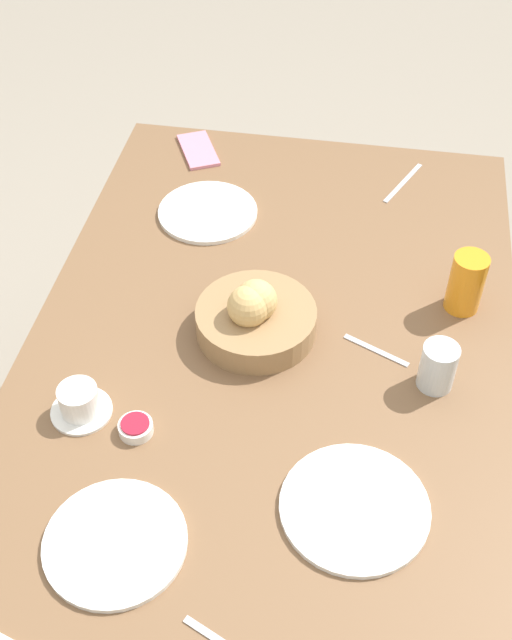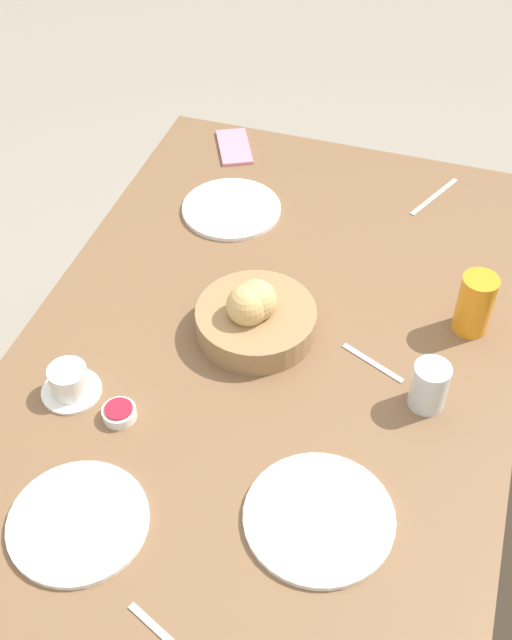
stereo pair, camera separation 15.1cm
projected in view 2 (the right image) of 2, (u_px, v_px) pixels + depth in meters
ground_plane at (260, 557)px, 1.99m from camera, size 10.00×10.00×0.00m
dining_table at (261, 393)px, 1.53m from camera, size 1.50×0.92×0.72m
bread_basket at (255, 315)px, 1.50m from camera, size 0.23×0.23×0.12m
plate_near_left at (231, 209)px, 1.79m from camera, size 0.22×0.22×0.01m
plate_near_right at (78, 522)px, 1.24m from camera, size 0.22×0.22×0.01m
plate_far_center at (319, 518)px, 1.24m from camera, size 0.24×0.24×0.01m
juice_glass at (475, 304)px, 1.49m from camera, size 0.07×0.07×0.12m
water_tumbler at (430, 384)px, 1.38m from camera, size 0.06×0.06×0.09m
coffee_cup at (69, 382)px, 1.41m from camera, size 0.11×0.11×0.06m
jam_bowl_berry at (119, 413)px, 1.38m from camera, size 0.06×0.06×0.02m
knife_silver at (434, 197)px, 1.83m from camera, size 0.17×0.08×0.00m
spoon_coffee at (373, 363)px, 1.47m from camera, size 0.07×0.13×0.00m
cell_phone at (234, 147)px, 1.96m from camera, size 0.17×0.13×0.01m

